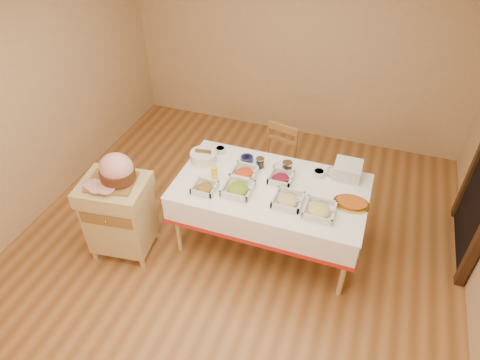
# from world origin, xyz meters

# --- Properties ---
(room_shell) EXTENTS (5.00, 5.00, 5.00)m
(room_shell) POSITION_xyz_m (0.00, 0.00, 1.30)
(room_shell) COLOR #945D2D
(room_shell) RESTS_ON ground
(dining_table) EXTENTS (1.82, 1.02, 0.76)m
(dining_table) POSITION_xyz_m (0.30, 0.30, 0.60)
(dining_table) COLOR tan
(dining_table) RESTS_ON ground
(butcher_cart) EXTENTS (0.67, 0.59, 0.87)m
(butcher_cart) POSITION_xyz_m (-1.06, -0.28, 0.49)
(butcher_cart) COLOR tan
(butcher_cart) RESTS_ON ground
(dining_chair) EXTENTS (0.47, 0.46, 0.89)m
(dining_chair) POSITION_xyz_m (0.14, 1.06, 0.46)
(dining_chair) COLOR olive
(dining_chair) RESTS_ON ground
(ham_on_board) EXTENTS (0.45, 0.43, 0.30)m
(ham_on_board) POSITION_xyz_m (-1.01, -0.24, 0.99)
(ham_on_board) COLOR olive
(ham_on_board) RESTS_ON butcher_cart
(serving_dish_a) EXTENTS (0.22, 0.21, 0.09)m
(serving_dish_a) POSITION_xyz_m (-0.27, 0.03, 0.79)
(serving_dish_a) COLOR silver
(serving_dish_a) RESTS_ON dining_table
(serving_dish_b) EXTENTS (0.27, 0.27, 0.11)m
(serving_dish_b) POSITION_xyz_m (0.03, 0.11, 0.80)
(serving_dish_b) COLOR silver
(serving_dish_b) RESTS_ON dining_table
(serving_dish_c) EXTENTS (0.26, 0.26, 0.11)m
(serving_dish_c) POSITION_xyz_m (0.51, 0.12, 0.79)
(serving_dish_c) COLOR silver
(serving_dish_c) RESTS_ON dining_table
(serving_dish_d) EXTENTS (0.27, 0.27, 0.10)m
(serving_dish_d) POSITION_xyz_m (0.81, 0.08, 0.79)
(serving_dish_d) COLOR silver
(serving_dish_d) RESTS_ON dining_table
(serving_dish_e) EXTENTS (0.25, 0.24, 0.11)m
(serving_dish_e) POSITION_xyz_m (0.01, 0.36, 0.80)
(serving_dish_e) COLOR silver
(serving_dish_e) RESTS_ON dining_table
(serving_dish_f) EXTENTS (0.23, 0.22, 0.11)m
(serving_dish_f) POSITION_xyz_m (0.37, 0.40, 0.79)
(serving_dish_f) COLOR silver
(serving_dish_f) RESTS_ON dining_table
(small_bowl_left) EXTENTS (0.11, 0.11, 0.05)m
(small_bowl_left) POSITION_xyz_m (-0.36, 0.66, 0.79)
(small_bowl_left) COLOR silver
(small_bowl_left) RESTS_ON dining_table
(small_bowl_mid) EXTENTS (0.13, 0.13, 0.06)m
(small_bowl_mid) POSITION_xyz_m (-0.04, 0.60, 0.79)
(small_bowl_mid) COLOR navy
(small_bowl_mid) RESTS_ON dining_table
(small_bowl_right) EXTENTS (0.12, 0.12, 0.06)m
(small_bowl_right) POSITION_xyz_m (0.70, 0.61, 0.79)
(small_bowl_right) COLOR silver
(small_bowl_right) RESTS_ON dining_table
(bowl_white_imported) EXTENTS (0.18, 0.18, 0.04)m
(bowl_white_imported) POSITION_xyz_m (0.31, 0.60, 0.78)
(bowl_white_imported) COLOR silver
(bowl_white_imported) RESTS_ON dining_table
(bowl_small_imported) EXTENTS (0.18, 0.18, 0.05)m
(bowl_small_imported) POSITION_xyz_m (0.83, 0.67, 0.78)
(bowl_small_imported) COLOR silver
(bowl_small_imported) RESTS_ON dining_table
(preserve_jar_left) EXTENTS (0.09, 0.09, 0.11)m
(preserve_jar_left) POSITION_xyz_m (0.11, 0.55, 0.81)
(preserve_jar_left) COLOR silver
(preserve_jar_left) RESTS_ON dining_table
(preserve_jar_right) EXTENTS (0.10, 0.10, 0.13)m
(preserve_jar_right) POSITION_xyz_m (0.39, 0.55, 0.82)
(preserve_jar_right) COLOR silver
(preserve_jar_right) RESTS_ON dining_table
(mustard_bottle) EXTENTS (0.06, 0.06, 0.18)m
(mustard_bottle) POSITION_xyz_m (-0.24, 0.22, 0.84)
(mustard_bottle) COLOR yellow
(mustard_bottle) RESTS_ON dining_table
(bread_basket) EXTENTS (0.27, 0.27, 0.12)m
(bread_basket) POSITION_xyz_m (-0.46, 0.46, 0.81)
(bread_basket) COLOR silver
(bread_basket) RESTS_ON dining_table
(plate_stack) EXTENTS (0.26, 0.26, 0.14)m
(plate_stack) POSITION_xyz_m (0.96, 0.70, 0.83)
(plate_stack) COLOR silver
(plate_stack) RESTS_ON dining_table
(brass_platter) EXTENTS (0.32, 0.23, 0.04)m
(brass_platter) POSITION_xyz_m (1.06, 0.28, 0.78)
(brass_platter) COLOR #B39332
(brass_platter) RESTS_ON dining_table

